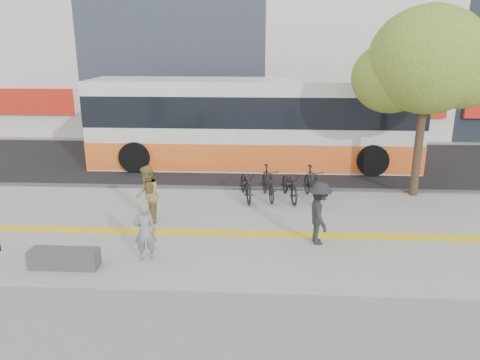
# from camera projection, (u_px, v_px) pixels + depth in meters

# --- Properties ---
(ground) EXTENTS (120.00, 120.00, 0.00)m
(ground) POSITION_uv_depth(u_px,v_px,m) (184.00, 251.00, 11.89)
(ground) COLOR slate
(ground) RESTS_ON ground
(sidewalk) EXTENTS (40.00, 7.00, 0.08)m
(sidewalk) POSITION_uv_depth(u_px,v_px,m) (193.00, 227.00, 13.31)
(sidewalk) COLOR gray
(sidewalk) RESTS_ON ground
(tactile_strip) EXTENTS (40.00, 0.45, 0.01)m
(tactile_strip) POSITION_uv_depth(u_px,v_px,m) (190.00, 232.00, 12.82)
(tactile_strip) COLOR yellow
(tactile_strip) RESTS_ON sidewalk
(street) EXTENTS (40.00, 8.00, 0.06)m
(street) POSITION_uv_depth(u_px,v_px,m) (219.00, 162.00, 20.48)
(street) COLOR black
(street) RESTS_ON ground
(curb) EXTENTS (40.00, 0.25, 0.14)m
(curb) POSITION_uv_depth(u_px,v_px,m) (207.00, 189.00, 16.65)
(curb) COLOR #37373A
(curb) RESTS_ON ground
(bench) EXTENTS (1.60, 0.45, 0.45)m
(bench) POSITION_uv_depth(u_px,v_px,m) (64.00, 258.00, 10.79)
(bench) COLOR #37373A
(bench) RESTS_ON sidewalk
(street_tree) EXTENTS (4.40, 3.80, 6.31)m
(street_tree) POSITION_uv_depth(u_px,v_px,m) (426.00, 63.00, 14.81)
(street_tree) COLOR #39251A
(street_tree) RESTS_ON sidewalk
(bus) EXTENTS (13.56, 3.21, 3.61)m
(bus) POSITION_uv_depth(u_px,v_px,m) (253.00, 126.00, 19.42)
(bus) COLOR silver
(bus) RESTS_ON street
(bicycle_row) EXTENTS (3.15, 2.00, 1.11)m
(bicycle_row) POSITION_uv_depth(u_px,v_px,m) (278.00, 184.00, 15.40)
(bicycle_row) COLOR black
(bicycle_row) RESTS_ON sidewalk
(seated_woman) EXTENTS (0.60, 0.46, 1.45)m
(seated_woman) POSITION_uv_depth(u_px,v_px,m) (145.00, 231.00, 11.07)
(seated_woman) COLOR black
(seated_woman) RESTS_ON sidewalk
(pedestrian_tan) EXTENTS (0.85, 0.98, 1.71)m
(pedestrian_tan) POSITION_uv_depth(u_px,v_px,m) (147.00, 195.00, 13.26)
(pedestrian_tan) COLOR olive
(pedestrian_tan) RESTS_ON sidewalk
(pedestrian_dark) EXTENTS (0.71, 1.12, 1.65)m
(pedestrian_dark) POSITION_uv_depth(u_px,v_px,m) (320.00, 213.00, 11.93)
(pedestrian_dark) COLOR black
(pedestrian_dark) RESTS_ON sidewalk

